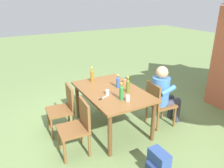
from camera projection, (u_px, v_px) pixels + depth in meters
name	position (u px, v px, depth m)	size (l,w,h in m)	color
ground_plane	(112.00, 127.00, 4.16)	(24.00, 24.00, 0.00)	#6B844C
dining_table	(112.00, 95.00, 3.91)	(1.51, 0.99, 0.77)	brown
chair_far_right	(158.00, 102.00, 4.07)	(0.48, 0.48, 0.87)	brown
chair_near_left	(64.00, 107.00, 3.89)	(0.47, 0.47, 0.87)	brown
chair_near_right	(78.00, 125.00, 3.34)	(0.47, 0.47, 0.87)	brown
person_in_white_shirt	(163.00, 93.00, 4.06)	(0.47, 0.62, 1.18)	#3D70B2
bottle_amber	(92.00, 75.00, 4.24)	(0.06, 0.06, 0.30)	#996019
bottle_olive	(128.00, 86.00, 3.76)	(0.06, 0.06, 0.29)	#566623
bottle_blue	(118.00, 82.00, 3.97)	(0.06, 0.06, 0.25)	#2D56A3
bottle_green	(121.00, 92.00, 3.48)	(0.06, 0.06, 0.29)	#287A38
cup_steel	(107.00, 92.00, 3.70)	(0.06, 0.06, 0.08)	#B2B7BC
cup_terracotta	(125.00, 81.00, 4.17)	(0.08, 0.08, 0.09)	#BC6B47
cup_glass	(128.00, 98.00, 3.46)	(0.07, 0.07, 0.10)	silver
table_knife	(103.00, 98.00, 3.58)	(0.12, 0.23, 0.01)	silver
backpack_by_near_side	(158.00, 164.00, 2.99)	(0.31, 0.24, 0.38)	#2D4784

